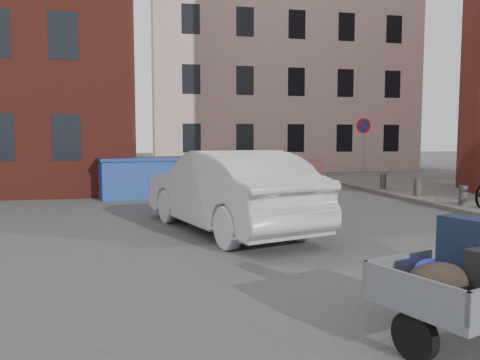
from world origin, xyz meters
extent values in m
plane|color=#38383A|center=(0.00, 0.00, 0.00)|extent=(120.00, 120.00, 0.00)
cube|color=#C09C93|center=(6.00, 22.00, 7.00)|extent=(16.00, 8.00, 14.00)
cylinder|color=gray|center=(6.00, 9.50, 1.42)|extent=(0.07, 0.07, 2.60)
cylinder|color=red|center=(6.00, 9.48, 2.47)|extent=(0.60, 0.03, 0.60)
cylinder|color=navy|center=(6.00, 9.46, 2.47)|extent=(0.44, 0.03, 0.44)
cylinder|color=#3A3A3D|center=(6.00, 3.40, 0.40)|extent=(0.22, 0.22, 0.55)
cylinder|color=#3A3A3D|center=(6.00, 5.60, 0.40)|extent=(0.22, 0.22, 0.55)
cylinder|color=#3A3A3D|center=(6.00, 7.80, 0.40)|extent=(0.22, 0.22, 0.55)
cube|color=red|center=(2.50, 15.00, 0.50)|extent=(1.30, 0.18, 1.00)
cube|color=red|center=(4.20, 15.00, 0.50)|extent=(1.30, 0.18, 1.00)
cube|color=red|center=(5.90, 15.00, 0.50)|extent=(1.30, 0.18, 1.00)
cylinder|color=black|center=(-0.24, -4.28, 0.22)|extent=(0.24, 0.45, 0.44)
cube|color=slate|center=(0.44, -4.04, 0.46)|extent=(1.87, 1.57, 0.08)
cube|color=slate|center=(-0.30, -4.30, 0.64)|extent=(0.40, 1.05, 0.28)
cube|color=slate|center=(0.26, -3.54, 0.64)|extent=(1.52, 0.57, 0.28)
cube|color=slate|center=(0.14, -3.20, 0.40)|extent=(0.31, 0.69, 0.06)
cube|color=#172137|center=(0.47, -3.98, 0.85)|extent=(0.43, 0.52, 0.70)
ellipsoid|color=black|center=(-0.02, -4.26, 0.68)|extent=(0.69, 0.54, 0.36)
ellipsoid|color=#1C33D8|center=(0.27, -3.73, 0.62)|extent=(0.44, 0.40, 0.24)
cube|color=navy|center=(-2.51, 8.20, 0.61)|extent=(3.33, 2.16, 1.23)
cube|color=navy|center=(-2.51, 8.20, 1.28)|extent=(3.45, 2.28, 0.10)
imported|color=#ABADB3|center=(-0.85, 1.82, 0.85)|extent=(3.29, 5.49, 1.71)
camera|label=1|loc=(-2.52, -7.85, 1.94)|focal=35.00mm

